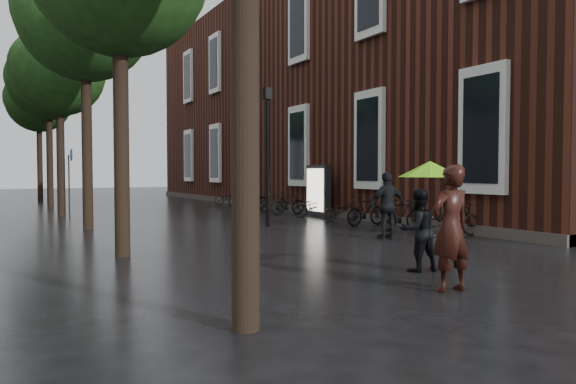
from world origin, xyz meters
TOP-DOWN VIEW (x-y plane):
  - ground at (0.00, 0.00)m, footprint 120.00×120.00m
  - brick_building at (10.47, 19.46)m, footprint 10.20×33.20m
  - street_trees at (-3.99, 15.91)m, footprint 4.33×34.03m
  - person_burgundy at (-0.49, 1.21)m, footprint 0.73×0.50m
  - person_black at (0.23, 2.64)m, footprint 0.82×0.70m
  - lime_umbrella at (-0.18, 1.95)m, footprint 1.05×1.05m
  - pedestrian_walking at (2.79, 6.44)m, footprint 1.12×0.61m
  - parked_bicycles at (4.61, 13.68)m, footprint 2.13×16.80m
  - ad_lightbox at (4.92, 13.13)m, footprint 0.32×1.40m
  - lamp_post at (1.40, 10.82)m, footprint 0.24×0.24m
  - cycle_sign at (-3.74, 18.62)m, footprint 0.15×0.51m

SIDE VIEW (x-z plane):
  - ground at x=0.00m, z-range 0.00..0.00m
  - parked_bicycles at x=4.61m, z-range -0.04..0.97m
  - person_black at x=0.23m, z-range 0.00..1.51m
  - pedestrian_walking at x=2.79m, z-range 0.00..1.81m
  - person_burgundy at x=-0.49m, z-range 0.00..1.92m
  - ad_lightbox at x=4.92m, z-range 0.00..2.11m
  - cycle_sign at x=-3.74m, z-range 0.45..3.24m
  - lime_umbrella at x=-0.18m, z-range 1.08..2.63m
  - lamp_post at x=1.40m, z-range 0.49..5.09m
  - brick_building at x=10.47m, z-range -0.01..11.99m
  - street_trees at x=-3.99m, z-range 1.88..10.79m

